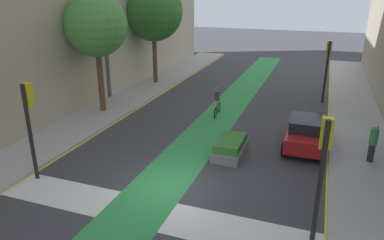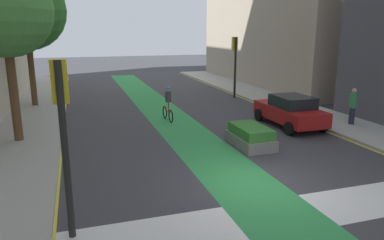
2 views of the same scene
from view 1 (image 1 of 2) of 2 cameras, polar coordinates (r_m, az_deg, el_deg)
name	(u,v)px [view 1 (image 1 of 2)]	position (r m, az deg, el deg)	size (l,w,h in m)	color
ground_plane	(171,186)	(14.89, -3.35, -10.34)	(120.00, 120.00, 0.00)	#38383D
bike_lane_paint	(161,184)	(15.05, -4.99, -10.00)	(2.40, 60.00, 0.01)	#2D8C47
crosswalk_band	(149,213)	(13.37, -6.85, -14.38)	(12.00, 1.80, 0.01)	silver
sidewalk_left	(25,156)	(18.83, -24.91, -5.21)	(3.00, 60.00, 0.15)	#9E9E99
curb_stripe_left	(51,162)	(17.89, -21.41, -6.27)	(0.16, 60.00, 0.01)	yellow
sidewalk_right	(374,223)	(14.10, 26.94, -14.35)	(3.00, 60.00, 0.15)	#9E9E99
curb_stripe_right	(327,216)	(13.97, 20.64, -14.01)	(0.16, 60.00, 0.01)	yellow
traffic_signal_near_right	(323,157)	(11.35, 20.11, -5.55)	(0.35, 0.52, 4.08)	black
traffic_signal_near_left	(29,113)	(15.72, -24.42, 1.01)	(0.35, 0.52, 4.09)	black
traffic_signal_far_right	(328,60)	(26.26, 20.71, 8.90)	(0.35, 0.52, 4.25)	black
car_red_right_far	(306,132)	(18.85, 17.66, -1.80)	(2.04, 4.21, 1.57)	#A51919
cyclist_in_lane	(217,101)	(22.39, 4.02, 3.06)	(0.32, 1.73, 1.86)	black
pedestrian_sidewalk_right_a	(373,143)	(17.98, 26.75, -3.23)	(0.34, 0.34, 1.79)	#262638
street_tree_near	(96,26)	(22.76, -15.01, 14.25)	(3.75, 3.75, 7.21)	brown
street_tree_far	(153,11)	(29.61, -6.16, 16.75)	(4.67, 4.67, 8.03)	brown
median_planter	(230,148)	(17.29, 6.06, -4.36)	(1.30, 2.34, 0.85)	slate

